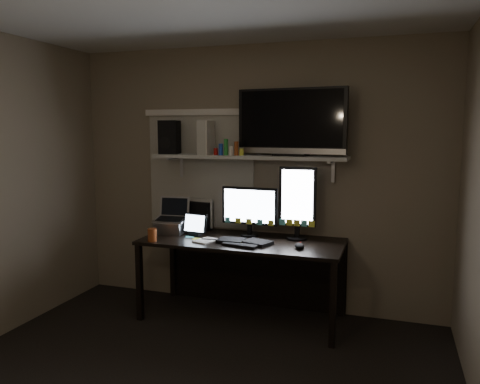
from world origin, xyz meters
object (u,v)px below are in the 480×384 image
at_px(keyboard, 244,242).
at_px(mouse, 299,246).
at_px(monitor_landscape, 250,211).
at_px(monitor_portrait, 298,203).
at_px(cup, 152,235).
at_px(tablet, 195,224).
at_px(desk, 246,255).
at_px(tv, 291,122).
at_px(speaker, 170,137).
at_px(game_console, 207,138).
at_px(laptop, 170,216).

bearing_deg(keyboard, mouse, 7.44).
bearing_deg(monitor_landscape, monitor_portrait, 5.09).
bearing_deg(cup, tablet, 49.85).
height_order(desk, tablet, tablet).
relative_size(tv, speaker, 3.11).
distance_m(tv, game_console, 0.81).
height_order(monitor_landscape, cup, monitor_landscape).
bearing_deg(tv, keyboard, -129.96).
bearing_deg(game_console, monitor_portrait, -4.72).
distance_m(laptop, tv, 1.44).
distance_m(mouse, tablet, 1.03).
height_order(game_console, speaker, speaker).
xyz_separation_m(keyboard, mouse, (0.49, -0.03, 0.01)).
xyz_separation_m(monitor_portrait, speaker, (-1.26, 0.01, 0.58)).
relative_size(monitor_landscape, monitor_portrait, 0.80).
xyz_separation_m(tablet, tv, (0.85, 0.19, 0.94)).
relative_size(cup, speaker, 0.36).
bearing_deg(keyboard, game_console, 158.89).
distance_m(mouse, laptop, 1.30).
bearing_deg(laptop, mouse, -13.40).
height_order(desk, monitor_portrait, monitor_portrait).
distance_m(desk, keyboard, 0.31).
relative_size(monitor_portrait, mouse, 5.46).
xyz_separation_m(game_console, speaker, (-0.40, 0.02, 0.00)).
bearing_deg(cup, mouse, 7.28).
relative_size(desk, laptop, 5.41).
height_order(desk, game_console, game_console).
bearing_deg(keyboard, laptop, -179.98).
bearing_deg(tv, monitor_landscape, -166.96).
height_order(monitor_portrait, speaker, speaker).
xyz_separation_m(tv, speaker, (-1.19, -0.01, -0.14)).
height_order(tablet, tv, tv).
height_order(monitor_portrait, laptop, monitor_portrait).
relative_size(monitor_portrait, game_console, 2.13).
distance_m(desk, monitor_portrait, 0.69).
bearing_deg(laptop, game_console, 17.12).
xyz_separation_m(keyboard, cup, (-0.79, -0.19, 0.04)).
bearing_deg(tablet, tv, 20.06).
relative_size(mouse, cup, 1.05).
distance_m(keyboard, tv, 1.13).
height_order(tablet, laptop, laptop).
bearing_deg(cup, keyboard, 13.56).
distance_m(monitor_landscape, tv, 0.90).
bearing_deg(mouse, laptop, 153.38).
relative_size(monitor_landscape, keyboard, 1.12).
xyz_separation_m(cup, speaker, (-0.06, 0.50, 0.85)).
relative_size(desk, speaker, 5.65).
height_order(tablet, game_console, game_console).
distance_m(monitor_landscape, speaker, 1.06).
bearing_deg(monitor_landscape, desk, -113.08).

